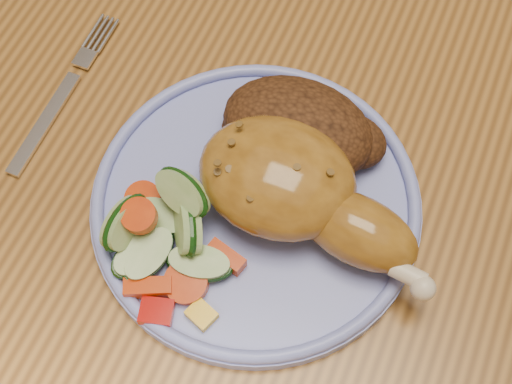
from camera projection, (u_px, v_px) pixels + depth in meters
ground at (310, 338)px, 1.27m from camera, size 4.00×4.00×0.00m
dining_table at (357, 150)px, 0.67m from camera, size 0.90×1.40×0.75m
plate at (256, 204)px, 0.55m from camera, size 0.25×0.25×0.01m
plate_rim at (256, 198)px, 0.54m from camera, size 0.25×0.25×0.01m
chicken_leg at (297, 190)px, 0.51m from camera, size 0.19×0.10×0.06m
rice_pilaf at (301, 130)px, 0.55m from camera, size 0.13×0.09×0.05m
vegetable_pile at (164, 237)px, 0.51m from camera, size 0.11×0.12×0.06m
fork at (60, 98)px, 0.59m from camera, size 0.02×0.15×0.00m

